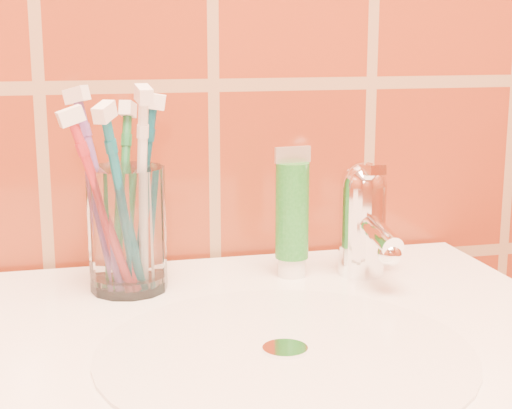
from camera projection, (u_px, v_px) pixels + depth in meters
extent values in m
cylinder|color=silver|center=(285.00, 352.00, 0.62)|extent=(0.30, 0.30, 0.00)
cylinder|color=white|center=(285.00, 350.00, 0.61)|extent=(0.04, 0.04, 0.00)
cylinder|color=white|center=(127.00, 229.00, 0.76)|extent=(0.10, 0.10, 0.12)
cylinder|color=white|center=(292.00, 266.00, 0.81)|extent=(0.03, 0.03, 0.02)
cylinder|color=#19691E|center=(292.00, 211.00, 0.80)|extent=(0.03, 0.03, 0.10)
cube|color=beige|center=(293.00, 155.00, 0.79)|extent=(0.04, 0.00, 0.02)
cylinder|color=white|center=(362.00, 230.00, 0.81)|extent=(0.05, 0.05, 0.09)
sphere|color=white|center=(363.00, 185.00, 0.80)|extent=(0.05, 0.05, 0.05)
cylinder|color=white|center=(376.00, 232.00, 0.77)|extent=(0.02, 0.09, 0.03)
cube|color=white|center=(368.00, 170.00, 0.79)|extent=(0.02, 0.06, 0.01)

